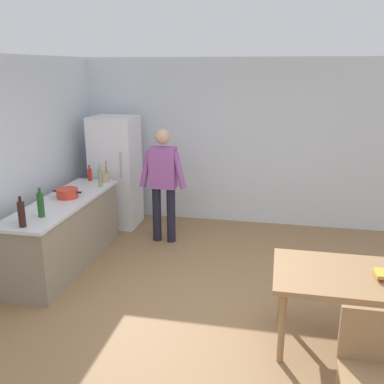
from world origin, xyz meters
The scene contains 14 objects.
ground_plane centered at (0.00, 0.00, 0.00)m, with size 14.00×14.00×0.00m, color #936D47.
wall_back centered at (0.00, 3.00, 1.35)m, with size 6.40×0.12×2.70m, color silver.
kitchen_counter centered at (-2.00, 0.80, 0.45)m, with size 0.64×2.20×0.90m.
refrigerator centered at (-1.90, 2.40, 0.90)m, with size 0.70×0.67×1.80m.
person centered at (-0.95, 1.85, 0.98)m, with size 0.70×0.22×1.70m.
dining_table centered at (1.40, -0.30, 0.67)m, with size 1.40×0.90×0.75m.
chair centered at (1.40, -1.27, 0.53)m, with size 0.42×0.42×0.91m.
cooking_pot centered at (-2.00, 0.92, 0.96)m, with size 0.40×0.28×0.12m.
utensil_jar centered at (-1.82, 1.77, 0.98)m, with size 0.11×0.11×0.32m.
bottle_wine_green centered at (-1.94, 0.17, 1.05)m, with size 0.08×0.08×0.34m.
bottle_vinegar_tall centered at (-1.79, 1.51, 1.04)m, with size 0.06×0.06×0.32m.
bottle_sauce_red centered at (-2.08, 1.80, 1.00)m, with size 0.06×0.06×0.24m.
bottle_wine_dark centered at (-1.96, -0.16, 1.05)m, with size 0.08×0.08×0.34m.
bottle_oil_amber centered at (-2.05, -0.05, 1.02)m, with size 0.06×0.06×0.28m.
Camera 1 is at (0.69, -4.04, 2.55)m, focal length 40.27 mm.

